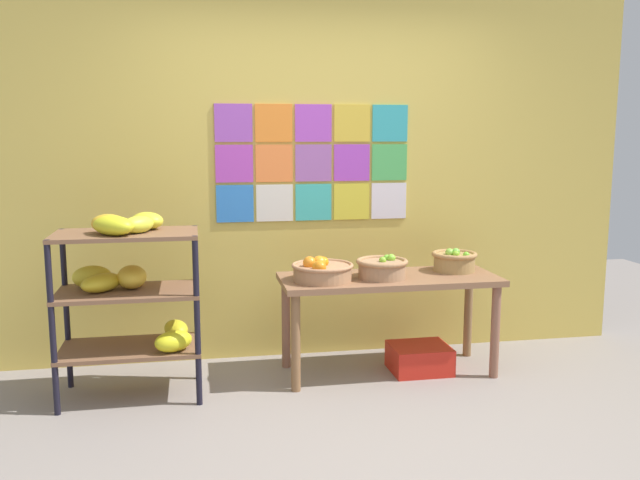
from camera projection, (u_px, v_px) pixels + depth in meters
ground at (372, 449)px, 3.52m from camera, size 9.16×9.16×0.00m
back_wall_with_art at (316, 154)px, 4.85m from camera, size 4.68×0.07×2.94m
banana_shelf_unit at (127, 281)px, 4.12m from camera, size 0.85×0.56×1.15m
display_table at (389, 290)px, 4.56m from camera, size 1.46×0.58×0.67m
fruit_basket_back_right at (382, 267)px, 4.48m from camera, size 0.34×0.34×0.15m
fruit_basket_right at (322, 271)px, 4.39m from camera, size 0.40×0.40×0.17m
fruit_basket_back_left at (454, 260)px, 4.70m from camera, size 0.31×0.31×0.16m
produce_crate_under_table at (419, 358)px, 4.65m from camera, size 0.40×0.34×0.18m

